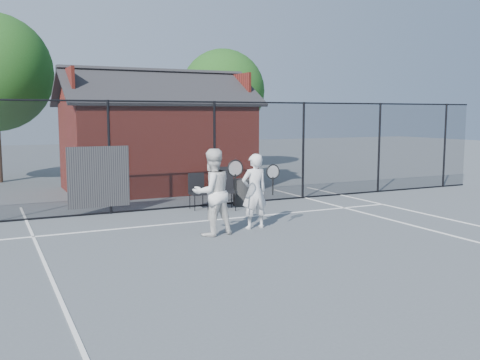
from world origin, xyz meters
name	(u,v)px	position (x,y,z in m)	size (l,w,h in m)	color
ground	(267,247)	(0.00, 0.00, 0.00)	(80.00, 80.00, 0.00)	#4F565B
court_lines	(303,264)	(0.00, -1.32, 0.01)	(11.02, 18.00, 0.01)	white
fence	(171,157)	(-0.30, 5.00, 1.45)	(22.04, 3.00, 3.00)	black
clubhouse	(156,144)	(0.50, 9.00, 1.61)	(6.50, 4.36, 4.19)	maroon
tree_right	(223,91)	(5.50, 14.50, 3.71)	(3.97, 3.97, 5.70)	#342614
player_front	(255,191)	(0.59, 1.70, 0.87)	(0.78, 0.58, 1.74)	white
player_back	(212,192)	(-0.55, 1.50, 0.95)	(1.07, 0.85, 1.89)	white
chair_left	(199,192)	(0.35, 4.60, 0.49)	(0.47, 0.49, 0.97)	black
chair_right	(226,189)	(0.99, 4.20, 0.57)	(0.55, 0.57, 1.14)	black
waste_bin	(242,193)	(1.69, 4.60, 0.38)	(0.52, 0.52, 0.77)	black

